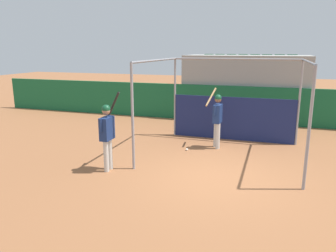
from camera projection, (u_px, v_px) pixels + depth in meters
name	position (u px, v px, depth m)	size (l,w,h in m)	color
ground_plane	(214.00, 177.00, 8.15)	(60.00, 60.00, 0.00)	#935B38
outfield_wall	(242.00, 105.00, 13.88)	(24.00, 0.12, 1.57)	#196038
bleacher_section	(246.00, 87.00, 14.90)	(5.40, 2.40, 2.85)	#9E9E99
batting_cage	(231.00, 109.00, 10.71)	(4.26, 3.79, 2.80)	gray
player_batter	(217.00, 116.00, 10.32)	(0.51, 0.87, 1.86)	silver
player_waiting	(107.00, 131.00, 8.37)	(0.53, 0.78, 2.05)	silver
baseball	(187.00, 150.00, 10.22)	(0.07, 0.07, 0.07)	white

